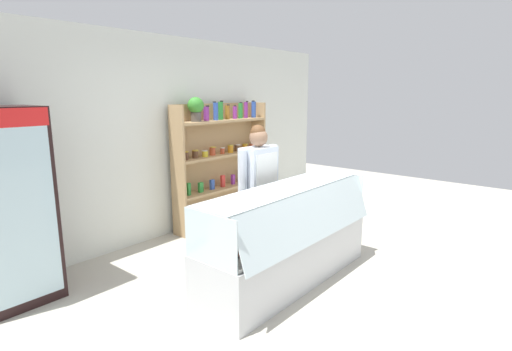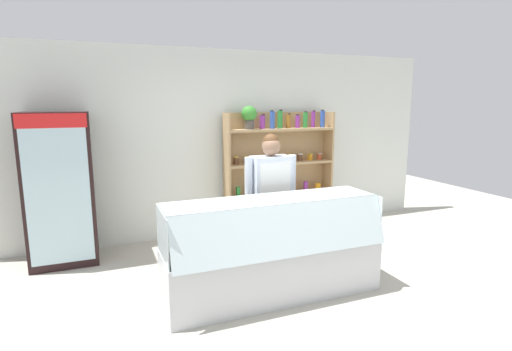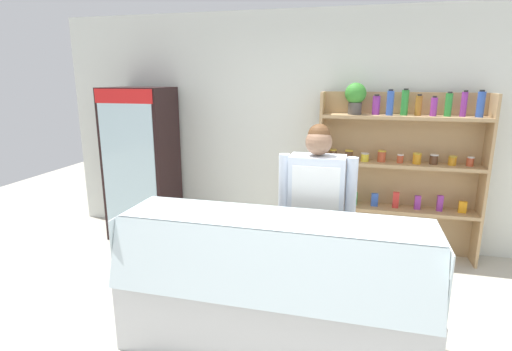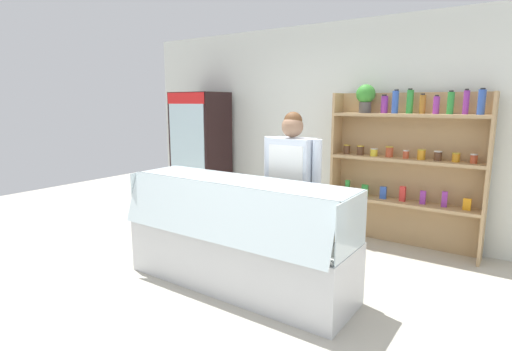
{
  "view_description": "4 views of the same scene",
  "coord_description": "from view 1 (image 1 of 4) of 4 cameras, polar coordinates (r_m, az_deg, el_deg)",
  "views": [
    {
      "loc": [
        -3.45,
        -2.15,
        1.96
      ],
      "look_at": [
        -0.06,
        0.7,
        1.04
      ],
      "focal_mm": 28.0,
      "sensor_mm": 36.0,
      "label": 1
    },
    {
      "loc": [
        -1.82,
        -3.36,
        1.96
      ],
      "look_at": [
        -0.26,
        0.52,
        1.18
      ],
      "focal_mm": 28.0,
      "sensor_mm": 36.0,
      "label": 2
    },
    {
      "loc": [
        0.3,
        -2.41,
        1.96
      ],
      "look_at": [
        -0.54,
        0.84,
        1.13
      ],
      "focal_mm": 28.0,
      "sensor_mm": 36.0,
      "label": 3
    },
    {
      "loc": [
        1.9,
        -2.66,
        1.7
      ],
      "look_at": [
        -0.42,
        0.7,
        0.94
      ],
      "focal_mm": 28.0,
      "sensor_mm": 36.0,
      "label": 4
    }
  ],
  "objects": [
    {
      "name": "ground_plane",
      "position": [
        4.51,
        7.51,
        -14.07
      ],
      "size": [
        12.0,
        12.0,
        0.0
      ],
      "primitive_type": "plane",
      "color": "#B7B2A3"
    },
    {
      "name": "back_wall",
      "position": [
        5.67,
        -12.21,
        5.32
      ],
      "size": [
        6.8,
        0.1,
        2.7
      ],
      "primitive_type": "cube",
      "color": "silver",
      "rests_on": "ground"
    },
    {
      "name": "drinks_fridge",
      "position": [
        4.32,
        -32.45,
        -4.02
      ],
      "size": [
        0.76,
        0.61,
        1.84
      ],
      "color": "black",
      "rests_on": "ground"
    },
    {
      "name": "shelving_unit",
      "position": [
        6.0,
        -5.38,
        3.05
      ],
      "size": [
        1.71,
        0.29,
        1.9
      ],
      "color": "tan",
      "rests_on": "ground"
    },
    {
      "name": "deli_display_case",
      "position": [
        4.27,
        4.41,
        -10.98
      ],
      "size": [
        2.2,
        0.71,
        1.01
      ],
      "color": "silver",
      "rests_on": "ground"
    },
    {
      "name": "shop_clerk",
      "position": [
        4.59,
        0.4,
        -0.95
      ],
      "size": [
        0.63,
        0.25,
        1.61
      ],
      "color": "#4C4233",
      "rests_on": "ground"
    }
  ]
}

